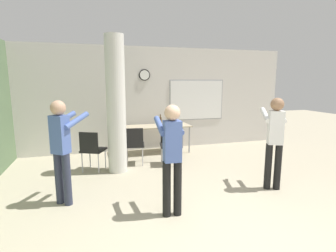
{
  "coord_description": "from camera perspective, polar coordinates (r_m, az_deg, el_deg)",
  "views": [
    {
      "loc": [
        -1.61,
        -2.06,
        1.89
      ],
      "look_at": [
        -0.17,
        2.85,
        1.01
      ],
      "focal_mm": 28.0,
      "sensor_mm": 36.0,
      "label": 1
    }
  ],
  "objects": [
    {
      "name": "person_watching_back",
      "position": [
        4.28,
        -22.11,
        -3.69
      ],
      "size": [
        0.59,
        0.64,
        1.61
      ],
      "color": "#2D3347",
      "rests_on": "ground_plane"
    },
    {
      "name": "chair_near_pillar",
      "position": [
        5.7,
        -16.23,
        -4.63
      ],
      "size": [
        0.59,
        0.59,
        0.87
      ],
      "color": "black",
      "rests_on": "ground_plane"
    },
    {
      "name": "support_pillar",
      "position": [
        5.47,
        -11.24,
        4.44
      ],
      "size": [
        0.39,
        0.39,
        2.8
      ],
      "color": "silver",
      "rests_on": "ground_plane"
    },
    {
      "name": "person_playing_side",
      "position": [
        4.89,
        22.19,
        -2.05
      ],
      "size": [
        0.52,
        0.68,
        1.61
      ],
      "color": "black",
      "rests_on": "ground_plane"
    },
    {
      "name": "chair_table_front",
      "position": [
        6.01,
        0.36,
        -3.51
      ],
      "size": [
        0.52,
        0.52,
        0.87
      ],
      "color": "black",
      "rests_on": "ground_plane"
    },
    {
      "name": "person_playing_front",
      "position": [
        3.62,
        0.82,
        -5.59
      ],
      "size": [
        0.37,
        0.63,
        1.58
      ],
      "color": "black",
      "rests_on": "ground_plane"
    },
    {
      "name": "bottle_on_table",
      "position": [
        7.06,
        -1.67,
        1.16
      ],
      "size": [
        0.07,
        0.07,
        0.28
      ],
      "color": "#4C3319",
      "rests_on": "folding_table"
    },
    {
      "name": "folding_table",
      "position": [
        6.91,
        -2.69,
        -0.34
      ],
      "size": [
        1.82,
        0.65,
        0.73
      ],
      "color": "tan",
      "rests_on": "ground_plane"
    },
    {
      "name": "chair_table_left",
      "position": [
        5.97,
        -7.33,
        -3.68
      ],
      "size": [
        0.51,
        0.51,
        0.87
      ],
      "color": "black",
      "rests_on": "ground_plane"
    },
    {
      "name": "wall_back",
      "position": [
        7.32,
        -3.48,
        5.9
      ],
      "size": [
        8.0,
        0.15,
        2.8
      ],
      "color": "silver",
      "rests_on": "ground_plane"
    }
  ]
}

